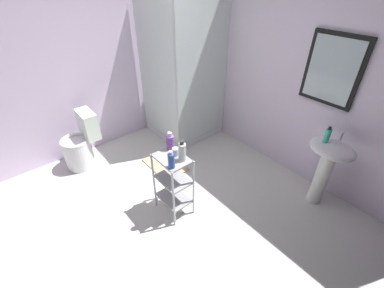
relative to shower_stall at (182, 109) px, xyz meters
name	(u,v)px	position (x,y,z in m)	size (l,w,h in m)	color
ground_plane	(164,218)	(1.22, -1.23, -0.47)	(4.20, 4.20, 0.02)	silver
wall_back	(284,71)	(1.23, 0.62, 0.79)	(4.20, 0.14, 2.50)	silver
wall_left	(76,64)	(-0.63, -1.23, 0.79)	(0.10, 4.20, 2.50)	silver
shower_stall	(182,109)	(0.00, 0.00, 0.00)	(0.92, 0.92, 2.00)	white
pedestal_sink	(327,162)	(2.14, 0.29, 0.12)	(0.46, 0.37, 0.81)	white
sink_faucet	(341,136)	(2.14, 0.41, 0.40)	(0.03, 0.03, 0.10)	silver
toilet	(81,145)	(-0.26, -1.53, -0.15)	(0.37, 0.49, 0.76)	white
storage_cart	(173,180)	(1.20, -1.06, -0.03)	(0.38, 0.28, 0.74)	silver
hand_soap_bottle	(327,135)	(2.06, 0.27, 0.42)	(0.05, 0.05, 0.17)	#2DBC99
lotion_bottle_white	(182,152)	(1.29, -1.00, 0.38)	(0.07, 0.07, 0.23)	white
shampoo_bottle_blue	(171,160)	(1.32, -1.15, 0.36)	(0.06, 0.06, 0.19)	#2E50B7
conditioner_bottle_purple	(170,142)	(1.07, -0.98, 0.36)	(0.08, 0.08, 0.19)	#804FB0
rinse_cup	(176,152)	(1.19, -1.01, 0.32)	(0.07, 0.07, 0.09)	silver
bath_mat	(165,165)	(0.48, -0.69, -0.45)	(0.60, 0.40, 0.02)	tan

